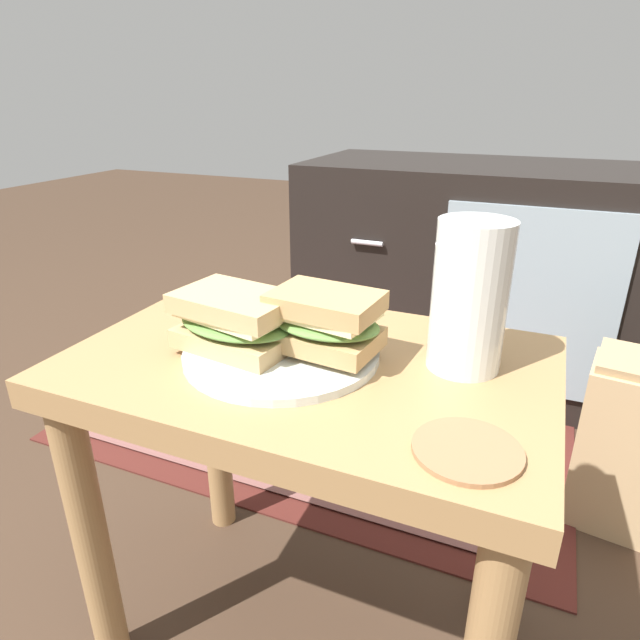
% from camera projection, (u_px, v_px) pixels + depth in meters
% --- Properties ---
extents(ground_plane, '(8.00, 8.00, 0.00)m').
position_uv_depth(ground_plane, '(311.00, 629.00, 0.82)').
color(ground_plane, '#3D2B1E').
extents(side_table, '(0.56, 0.36, 0.46)m').
position_uv_depth(side_table, '(309.00, 422.00, 0.67)').
color(side_table, '#A37A4C').
rests_on(side_table, ground).
extents(tv_cabinet, '(0.96, 0.46, 0.58)m').
position_uv_depth(tv_cabinet, '(485.00, 274.00, 1.47)').
color(tv_cabinet, black).
rests_on(tv_cabinet, ground).
extents(area_rug, '(1.17, 0.63, 0.01)m').
position_uv_depth(area_rug, '(314.00, 424.00, 1.31)').
color(area_rug, '#4C1E19').
rests_on(area_rug, ground).
extents(plate, '(0.23, 0.23, 0.01)m').
position_uv_depth(plate, '(282.00, 352.00, 0.64)').
color(plate, silver).
rests_on(plate, side_table).
extents(sandwich_front, '(0.16, 0.12, 0.07)m').
position_uv_depth(sandwich_front, '(236.00, 320.00, 0.63)').
color(sandwich_front, tan).
rests_on(sandwich_front, plate).
extents(sandwich_back, '(0.14, 0.10, 0.07)m').
position_uv_depth(sandwich_back, '(327.00, 319.00, 0.61)').
color(sandwich_back, tan).
rests_on(sandwich_back, plate).
extents(beer_glass, '(0.08, 0.08, 0.17)m').
position_uv_depth(beer_glass, '(469.00, 298.00, 0.59)').
color(beer_glass, silver).
rests_on(beer_glass, side_table).
extents(coaster, '(0.10, 0.10, 0.01)m').
position_uv_depth(coaster, '(467.00, 450.00, 0.47)').
color(coaster, '#996B47').
rests_on(coaster, side_table).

